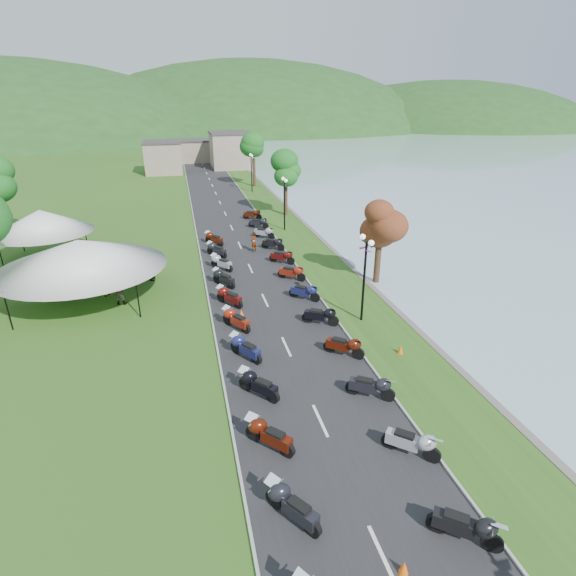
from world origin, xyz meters
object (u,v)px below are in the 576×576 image
vendor_tent_main (83,270)px  pedestrian_b (121,304)px  pedestrian_a (107,296)px  pedestrian_c (65,274)px

vendor_tent_main → pedestrian_b: vendor_tent_main is taller
pedestrian_a → pedestrian_b: (1.01, -1.56, 0.00)m
pedestrian_c → pedestrian_b: bearing=23.0°
pedestrian_b → pedestrian_c: pedestrian_c is taller
pedestrian_a → vendor_tent_main: bearing=132.1°
pedestrian_a → pedestrian_c: pedestrian_c is taller
vendor_tent_main → pedestrian_b: 3.16m
pedestrian_a → pedestrian_c: bearing=61.6°
pedestrian_a → pedestrian_b: size_ratio=0.99×
pedestrian_b → pedestrian_c: 7.80m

